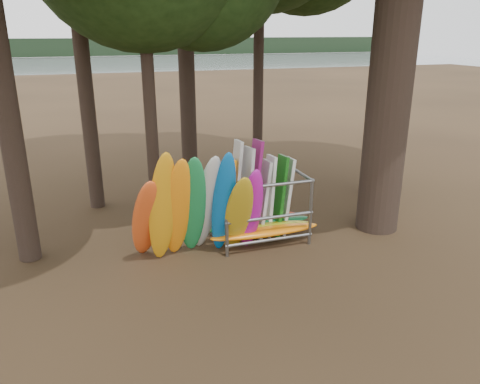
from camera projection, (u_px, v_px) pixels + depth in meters
name	position (u px, v px, depth m)	size (l,w,h in m)	color
ground	(245.00, 263.00, 11.99)	(120.00, 120.00, 0.00)	#47331E
lake	(105.00, 73.00, 65.74)	(160.00, 160.00, 0.00)	gray
far_shore	(92.00, 47.00, 109.87)	(160.00, 4.00, 4.00)	black
kayak_row	(198.00, 210.00, 11.75)	(3.44, 1.82, 3.21)	#E5501C
storage_rack	(259.00, 210.00, 13.09)	(3.18, 1.56, 2.85)	slate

